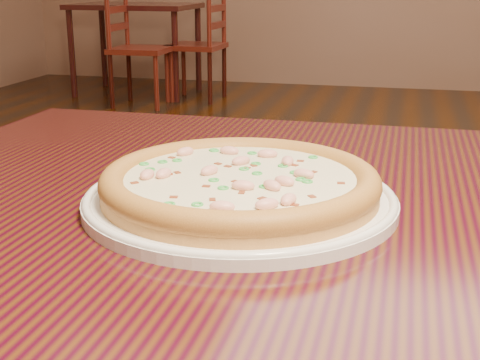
% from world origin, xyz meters
% --- Properties ---
extents(ground, '(9.00, 9.00, 0.00)m').
position_xyz_m(ground, '(0.00, 0.00, 0.00)').
color(ground, black).
extents(hero_table, '(1.20, 0.80, 0.75)m').
position_xyz_m(hero_table, '(0.03, -0.95, 0.65)').
color(hero_table, black).
rests_on(hero_table, ground).
extents(plate, '(0.34, 0.34, 0.02)m').
position_xyz_m(plate, '(-0.09, -1.00, 0.76)').
color(plate, white).
rests_on(plate, hero_table).
extents(pizza, '(0.30, 0.30, 0.03)m').
position_xyz_m(pizza, '(-0.09, -1.00, 0.78)').
color(pizza, '#CB8F42').
rests_on(pizza, plate).
extents(bg_table_left, '(1.00, 0.70, 0.75)m').
position_xyz_m(bg_table_left, '(-2.16, 3.68, 0.65)').
color(bg_table_left, black).
rests_on(bg_table_left, ground).
extents(chair_a, '(0.43, 0.43, 0.95)m').
position_xyz_m(chair_a, '(-1.97, 3.17, 0.44)').
color(chair_a, '#551507').
rests_on(chair_a, ground).
extents(chair_b, '(0.44, 0.44, 0.95)m').
position_xyz_m(chair_b, '(-1.53, 3.52, 0.44)').
color(chair_b, '#551507').
rests_on(chair_b, ground).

